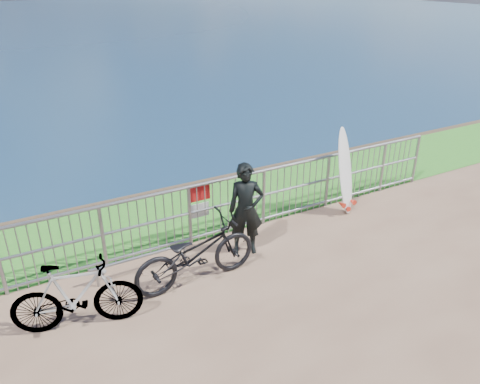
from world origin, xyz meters
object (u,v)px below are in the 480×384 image
surfboard (345,174)px  bicycle_near (196,253)px  surfer (246,209)px  bicycle_far (77,296)px

surfboard → bicycle_near: surfboard is taller
surfer → bicycle_near: 1.21m
surfer → bicycle_near: size_ratio=0.81×
bicycle_near → bicycle_far: (-1.79, -0.16, -0.01)m
surfboard → bicycle_near: 3.61m
bicycle_near → surfer: bearing=-72.2°
bicycle_near → bicycle_far: bicycle_near is taller
bicycle_near → bicycle_far: bearing=92.9°
surfer → bicycle_far: bearing=-144.2°
surfboard → bicycle_far: bearing=-170.3°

